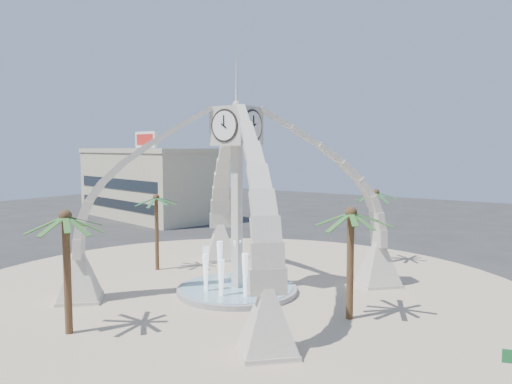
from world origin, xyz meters
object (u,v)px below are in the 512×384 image
Objects in this scene: clock_tower at (237,196)px; palm_north at (376,194)px; palm_south at (65,218)px; palm_east at (351,214)px; palm_west at (156,199)px; fountain at (237,289)px.

clock_tower is 2.68× the size of palm_north.
palm_north is 0.96× the size of palm_south.
palm_east is 14.39m from palm_north.
palm_north is 25.23m from palm_south.
palm_east reaches higher than palm_west.
clock_tower is 2.57× the size of palm_south.
palm_south is (-2.79, -10.84, -0.39)m from clock_tower.
palm_north is at bearing 105.77° from palm_east.
palm_south is (6.13, -12.26, 0.41)m from palm_west.
clock_tower is at bearing -108.09° from palm_north.
palm_north is (-3.91, 13.84, -0.09)m from palm_east.
clock_tower is 6.20m from fountain.
palm_west is 0.96× the size of palm_north.
clock_tower is 8.30m from palm_east.
palm_west is at bearing 171.01° from fountain.
fountain is at bearing 75.57° from palm_south.
clock_tower is at bearing 176.58° from palm_east.
palm_south is at bearing -106.47° from palm_north.
palm_east is at bearing -3.43° from fountain.
fountain is 10.06m from palm_east.
palm_west is at bearing 171.01° from clock_tower.
clock_tower is at bearing -8.99° from palm_west.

